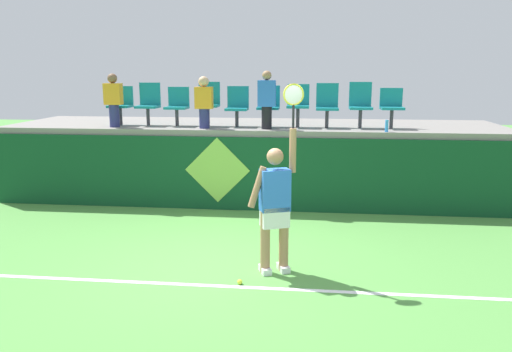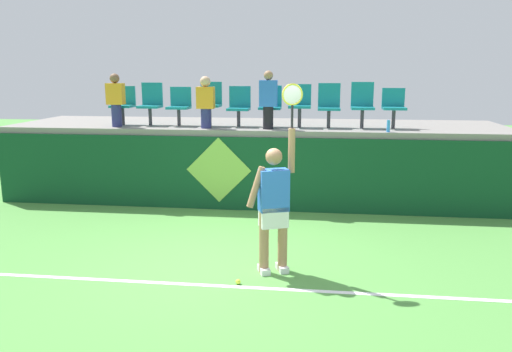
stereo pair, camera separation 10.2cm
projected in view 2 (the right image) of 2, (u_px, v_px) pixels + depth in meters
name	position (u px, v px, depth m)	size (l,w,h in m)	color
ground_plane	(220.00, 266.00, 6.99)	(40.00, 40.00, 0.00)	#519342
court_back_wall	(249.00, 173.00, 9.73)	(10.31, 0.20, 1.43)	#0F4223
spectator_platform	(257.00, 126.00, 10.80)	(10.31, 2.64, 0.12)	gray
court_baseline_stripe	(210.00, 285.00, 6.35)	(9.28, 0.08, 0.01)	white
tennis_player	(274.00, 204.00, 6.60)	(0.72, 0.38, 2.51)	white
tennis_ball	(238.00, 282.00, 6.38)	(0.07, 0.07, 0.07)	#D1E533
water_bottle	(388.00, 126.00, 9.27)	(0.06, 0.06, 0.22)	#338CE5
stadium_chair_0	(124.00, 103.00, 10.49)	(0.44, 0.42, 0.80)	#38383D
stadium_chair_1	(151.00, 102.00, 10.42)	(0.44, 0.42, 0.88)	#38383D
stadium_chair_2	(180.00, 104.00, 10.35)	(0.44, 0.42, 0.79)	#38383D
stadium_chair_3	(210.00, 101.00, 10.26)	(0.44, 0.42, 0.89)	#38383D
stadium_chair_4	(239.00, 105.00, 10.20)	(0.44, 0.42, 0.81)	#38383D
stadium_chair_5	(270.00, 104.00, 10.12)	(0.44, 0.42, 0.82)	#38383D
stadium_chair_6	(300.00, 103.00, 10.04)	(0.44, 0.42, 0.85)	#38383D
stadium_chair_7	(329.00, 104.00, 9.98)	(0.44, 0.42, 0.87)	#38383D
stadium_chair_8	(362.00, 103.00, 9.90)	(0.44, 0.42, 0.90)	#38383D
stadium_chair_9	(394.00, 105.00, 9.82)	(0.44, 0.42, 0.78)	#38383D
spectator_0	(116.00, 99.00, 10.08)	(0.34, 0.20, 1.06)	navy
spectator_1	(268.00, 99.00, 9.69)	(0.34, 0.20, 1.12)	black
spectator_2	(206.00, 101.00, 9.84)	(0.34, 0.20, 1.01)	navy
wall_signage_mount	(219.00, 209.00, 9.84)	(1.27, 0.01, 1.42)	#0F4223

